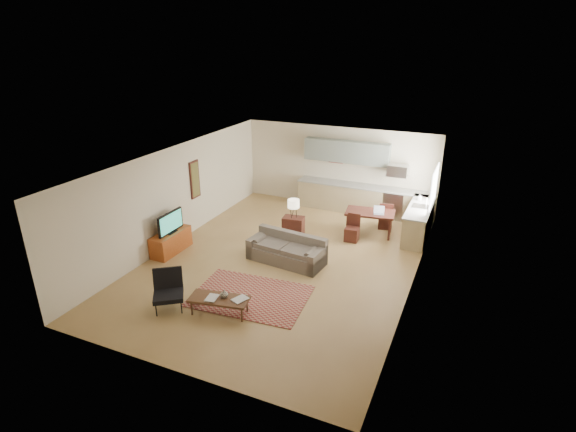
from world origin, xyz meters
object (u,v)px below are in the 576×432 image
at_px(tv_credenza, 171,242).
at_px(dining_table, 369,223).
at_px(coffee_table, 220,306).
at_px(console_table, 293,228).
at_px(armchair, 168,291).
at_px(sofa, 286,249).

bearing_deg(tv_credenza, dining_table, 35.61).
xyz_separation_m(coffee_table, console_table, (-0.03, 4.02, 0.15)).
distance_m(armchair, console_table, 4.41).
bearing_deg(coffee_table, armchair, -177.33).
bearing_deg(sofa, armchair, -109.24).
height_order(sofa, coffee_table, sofa).
bearing_deg(sofa, console_table, 112.19).
height_order(tv_credenza, dining_table, dining_table).
xyz_separation_m(console_table, dining_table, (1.89, 1.24, 0.01)).
bearing_deg(dining_table, sofa, -128.02).
height_order(sofa, dining_table, sofa).
bearing_deg(armchair, dining_table, 26.49).
distance_m(armchair, tv_credenza, 2.77).
bearing_deg(sofa, dining_table, 66.20).
bearing_deg(coffee_table, dining_table, 59.86).
distance_m(sofa, dining_table, 2.99).
bearing_deg(console_table, dining_table, 26.29).
relative_size(sofa, tv_credenza, 1.66).
bearing_deg(tv_credenza, console_table, 37.21).
bearing_deg(sofa, tv_credenza, -160.25).
distance_m(console_table, dining_table, 2.26).
distance_m(sofa, armchair, 3.28).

